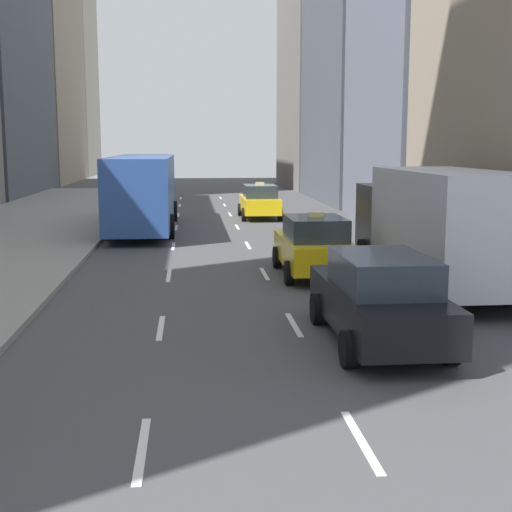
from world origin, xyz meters
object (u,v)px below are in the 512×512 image
(taxi_lead, at_px, (260,201))
(city_bus, at_px, (143,190))
(box_truck, at_px, (434,224))
(taxi_second, at_px, (314,246))
(sedan_black_near, at_px, (379,298))

(taxi_lead, distance_m, city_bus, 7.18)
(city_bus, height_order, box_truck, city_bus)
(box_truck, bearing_deg, taxi_second, 142.61)
(taxi_second, height_order, box_truck, box_truck)
(city_bus, bearing_deg, taxi_second, -64.54)
(taxi_lead, xyz_separation_m, box_truck, (2.80, -18.31, 0.83))
(taxi_lead, height_order, city_bus, city_bus)
(box_truck, bearing_deg, sedan_black_near, -119.14)
(taxi_lead, relative_size, taxi_second, 1.00)
(taxi_second, distance_m, city_bus, 13.09)
(taxi_second, xyz_separation_m, box_truck, (2.80, -2.14, 0.83))
(taxi_second, bearing_deg, sedan_black_near, -90.00)
(city_bus, bearing_deg, box_truck, -58.87)
(sedan_black_near, relative_size, city_bus, 0.42)
(city_bus, relative_size, box_truck, 1.38)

